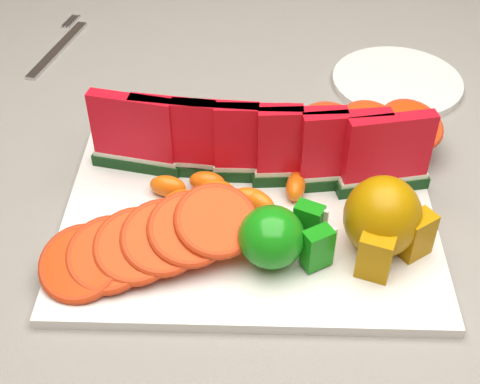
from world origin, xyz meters
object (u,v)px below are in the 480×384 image
Objects in this scene: side_plate at (397,82)px; platter at (249,217)px; pear_cluster at (384,220)px; apple_cluster at (279,237)px; fork at (59,46)px.

platter is at bearing -125.90° from side_plate.
pear_cluster is (0.13, -0.05, 0.04)m from platter.
side_plate is (0.07, 0.33, -0.05)m from pear_cluster.
apple_cluster is 0.54m from fork.
fork is at bearing 128.65° from platter.
fork is at bearing 126.71° from apple_cluster.
fork is at bearing 169.85° from side_plate.
platter is 1.92× the size of side_plate.
apple_cluster is at bearing -53.29° from fork.
platter reaches higher than side_plate.
platter is 2.06× the size of fork.
apple_cluster is (0.03, -0.07, 0.04)m from platter.
apple_cluster is at bearing -169.02° from pear_cluster.
pear_cluster is at bearing -19.13° from platter.
pear_cluster is 0.45× the size of side_plate.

